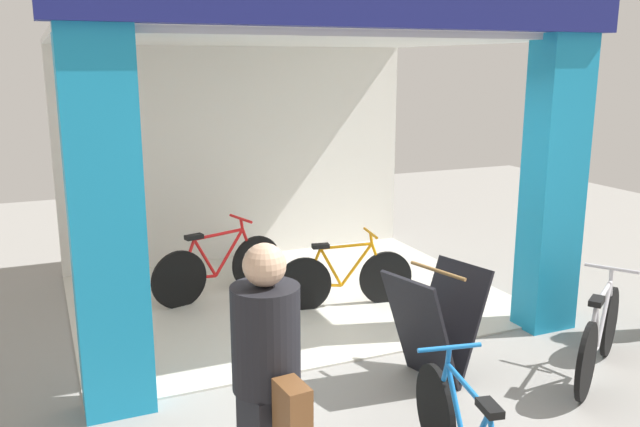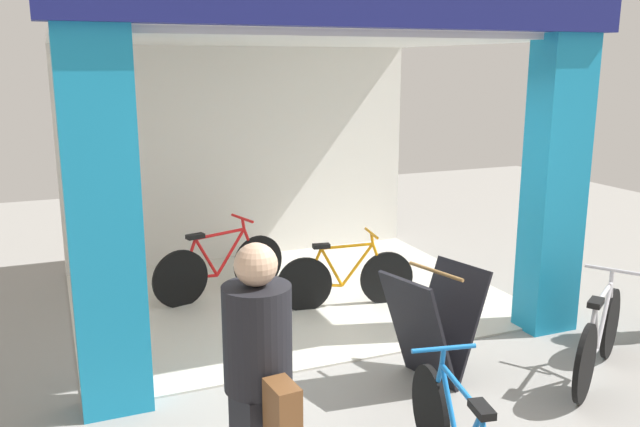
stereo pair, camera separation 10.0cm
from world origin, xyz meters
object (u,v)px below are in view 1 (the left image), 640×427
at_px(bicycle_inside_1, 219,268).
at_px(pedestrian_2, 268,383).
at_px(sandwich_board_sign, 435,325).
at_px(bicycle_parked_1, 599,336).
at_px(bicycle_inside_0, 345,278).

relative_size(bicycle_inside_1, pedestrian_2, 0.95).
height_order(bicycle_inside_1, sandwich_board_sign, sandwich_board_sign).
distance_m(bicycle_inside_1, bicycle_parked_1, 3.91).
xyz_separation_m(bicycle_inside_0, bicycle_parked_1, (1.27, -2.26, 0.02)).
relative_size(bicycle_inside_0, pedestrian_2, 0.90).
distance_m(bicycle_inside_0, pedestrian_2, 3.46).
relative_size(bicycle_inside_1, sandwich_board_sign, 1.63).
height_order(bicycle_inside_0, sandwich_board_sign, sandwich_board_sign).
distance_m(bicycle_parked_1, sandwich_board_sign, 1.38).
bearing_deg(bicycle_inside_1, bicycle_inside_0, -35.06).
bearing_deg(sandwich_board_sign, bicycle_inside_1, 113.81).
height_order(bicycle_parked_1, pedestrian_2, pedestrian_2).
bearing_deg(bicycle_inside_0, sandwich_board_sign, -90.67).
bearing_deg(bicycle_parked_1, sandwich_board_sign, 158.96).
distance_m(bicycle_parked_1, pedestrian_2, 3.21).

